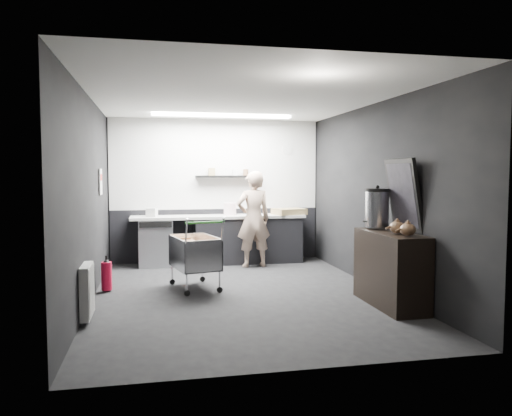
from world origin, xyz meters
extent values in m
plane|color=black|center=(0.00, 0.00, 0.00)|extent=(5.50, 5.50, 0.00)
plane|color=white|center=(0.00, 0.00, 2.70)|extent=(5.50, 5.50, 0.00)
plane|color=black|center=(0.00, 2.75, 1.35)|extent=(5.50, 0.00, 5.50)
plane|color=black|center=(0.00, -2.75, 1.35)|extent=(5.50, 0.00, 5.50)
plane|color=black|center=(-2.00, 0.00, 1.35)|extent=(0.00, 5.50, 5.50)
plane|color=black|center=(2.00, 0.00, 1.35)|extent=(0.00, 5.50, 5.50)
cube|color=silver|center=(0.00, 2.73, 1.85)|extent=(3.95, 0.02, 1.70)
cube|color=black|center=(0.00, 2.73, 0.50)|extent=(3.95, 0.02, 1.00)
cube|color=black|center=(0.20, 2.62, 1.62)|extent=(1.20, 0.22, 0.04)
cylinder|color=silver|center=(1.40, 2.72, 2.15)|extent=(0.20, 0.03, 0.20)
cube|color=silver|center=(-1.98, 1.30, 1.55)|extent=(0.02, 0.30, 0.40)
cube|color=red|center=(-1.98, 1.30, 1.62)|extent=(0.02, 0.22, 0.10)
cube|color=silver|center=(-1.94, -0.90, 0.35)|extent=(0.10, 0.50, 0.60)
cube|color=white|center=(0.00, 1.85, 2.67)|extent=(2.40, 0.20, 0.04)
cube|color=black|center=(0.55, 2.42, 0.42)|extent=(2.00, 0.56, 0.85)
cube|color=#B4B4AF|center=(0.00, 2.42, 0.88)|extent=(3.20, 0.60, 0.05)
cube|color=#9EA0A5|center=(-1.15, 2.42, 0.42)|extent=(0.60, 0.58, 0.85)
cube|color=black|center=(-1.15, 2.12, 0.78)|extent=(0.56, 0.02, 0.10)
imported|color=beige|center=(0.57, 1.97, 0.86)|extent=(0.67, 0.48, 1.72)
cube|color=silver|center=(-0.60, 0.48, 0.31)|extent=(0.73, 0.96, 0.02)
cube|color=silver|center=(-0.87, 0.48, 0.53)|extent=(0.21, 0.85, 0.46)
cube|color=silver|center=(-0.33, 0.48, 0.53)|extent=(0.21, 0.85, 0.46)
cube|color=silver|center=(-0.60, 0.06, 0.53)|extent=(0.55, 0.14, 0.46)
cube|color=silver|center=(-0.60, 0.90, 0.53)|extent=(0.55, 0.14, 0.46)
cylinder|color=silver|center=(-0.84, 0.09, 0.17)|extent=(0.02, 0.02, 0.30)
cylinder|color=silver|center=(-0.36, 0.09, 0.17)|extent=(0.02, 0.02, 0.30)
cylinder|color=silver|center=(-0.84, 0.87, 0.17)|extent=(0.02, 0.02, 0.30)
cylinder|color=silver|center=(-0.36, 0.87, 0.17)|extent=(0.02, 0.02, 0.30)
cylinder|color=green|center=(-0.60, 0.00, 1.01)|extent=(0.55, 0.15, 0.03)
cube|color=#92623D|center=(-0.72, 0.58, 0.52)|extent=(0.30, 0.35, 0.39)
cube|color=#92623D|center=(-0.46, 0.36, 0.50)|extent=(0.28, 0.33, 0.34)
cylinder|color=black|center=(-0.84, 0.09, 0.04)|extent=(0.09, 0.05, 0.08)
cylinder|color=black|center=(-0.84, 0.87, 0.04)|extent=(0.09, 0.05, 0.08)
cylinder|color=black|center=(-0.36, 0.09, 0.04)|extent=(0.09, 0.05, 0.08)
cylinder|color=black|center=(-0.36, 0.87, 0.04)|extent=(0.09, 0.05, 0.08)
cube|color=black|center=(1.75, -0.98, 0.47)|extent=(0.47, 1.25, 0.94)
cylinder|color=silver|center=(1.75, -0.56, 1.20)|extent=(0.31, 0.31, 0.48)
cylinder|color=black|center=(1.75, -0.56, 1.46)|extent=(0.31, 0.31, 0.04)
sphere|color=black|center=(1.75, -0.56, 1.50)|extent=(0.05, 0.05, 0.05)
ellipsoid|color=brown|center=(1.75, -1.13, 1.02)|extent=(0.19, 0.19, 0.15)
ellipsoid|color=brown|center=(1.75, -1.39, 1.02)|extent=(0.19, 0.19, 0.15)
cube|color=black|center=(1.94, -0.92, 1.40)|extent=(0.21, 0.73, 0.93)
cube|color=black|center=(1.92, -0.92, 1.40)|extent=(0.15, 0.62, 0.80)
cylinder|color=#B50C29|center=(-1.85, 0.53, 0.22)|extent=(0.15, 0.15, 0.40)
cone|color=black|center=(-1.85, 0.53, 0.45)|extent=(0.10, 0.10, 0.06)
cylinder|color=black|center=(-1.85, 0.53, 0.49)|extent=(0.03, 0.03, 0.06)
cube|color=olive|center=(1.34, 2.37, 0.96)|extent=(0.65, 0.56, 0.11)
cylinder|color=silver|center=(0.21, 2.42, 1.01)|extent=(0.23, 0.23, 0.23)
cube|color=silver|center=(-1.21, 2.37, 0.98)|extent=(0.22, 0.19, 0.16)
camera|label=1|loc=(-1.19, -6.74, 1.68)|focal=35.00mm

